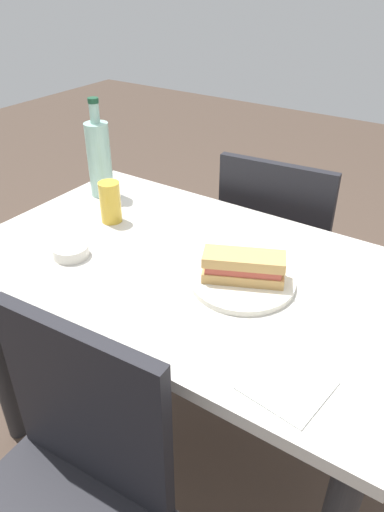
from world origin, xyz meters
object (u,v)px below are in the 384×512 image
object	(u,v)px
dining_table	(192,300)
chair_far	(278,250)
knife_near	(240,265)
beer_glass	(110,202)
water_bottle	(99,158)
baguette_sandwich_near	(244,267)
olive_bowl	(71,251)
plate_near	(243,281)
chair_near	(61,501)

from	to	relation	value
dining_table	chair_far	bearing A→B (deg)	89.17
knife_near	beer_glass	distance (m)	0.45
water_bottle	baguette_sandwich_near	bearing A→B (deg)	-17.15
chair_far	dining_table	bearing A→B (deg)	-90.83
chair_far	baguette_sandwich_near	size ratio (longest dim) A/B	4.20
dining_table	water_bottle	xyz separation A→B (m)	(-0.47, 0.18, 0.24)
baguette_sandwich_near	olive_bowl	distance (m)	0.45
chair_far	baguette_sandwich_near	bearing A→B (deg)	-75.57
baguette_sandwich_near	olive_bowl	size ratio (longest dim) A/B	2.17
olive_bowl	water_bottle	bearing A→B (deg)	120.46
baguette_sandwich_near	olive_bowl	bearing A→B (deg)	-162.35
dining_table	plate_near	world-z (taller)	plate_near
dining_table	knife_near	distance (m)	0.18
chair_far	baguette_sandwich_near	world-z (taller)	chair_far
baguette_sandwich_near	water_bottle	world-z (taller)	water_bottle
knife_near	olive_bowl	world-z (taller)	olive_bowl
chair_near	olive_bowl	distance (m)	0.58
dining_table	knife_near	xyz separation A→B (m)	(0.12, 0.03, 0.14)
baguette_sandwich_near	olive_bowl	world-z (taller)	baguette_sandwich_near
chair_far	beer_glass	bearing A→B (deg)	-123.98
chair_near	water_bottle	size ratio (longest dim) A/B	2.74
dining_table	water_bottle	world-z (taller)	water_bottle
chair_near	baguette_sandwich_near	world-z (taller)	chair_near
plate_near	knife_near	world-z (taller)	knife_near
beer_glass	olive_bowl	size ratio (longest dim) A/B	1.31
beer_glass	baguette_sandwich_near	bearing A→B (deg)	-8.24
dining_table	chair_far	size ratio (longest dim) A/B	1.37
dining_table	olive_bowl	bearing A→B (deg)	-152.06
baguette_sandwich_near	chair_near	bearing A→B (deg)	-99.77
plate_near	olive_bowl	bearing A→B (deg)	-162.35
chair_near	knife_near	xyz separation A→B (m)	(0.06, 0.58, 0.26)
baguette_sandwich_near	plate_near	bearing A→B (deg)	90.00
knife_near	plate_near	bearing A→B (deg)	-53.30
baguette_sandwich_near	knife_near	distance (m)	0.06
chair_far	baguette_sandwich_near	distance (m)	0.65
water_bottle	olive_bowl	distance (m)	0.40
knife_near	olive_bowl	xyz separation A→B (m)	(-0.40, -0.18, -0.00)
water_bottle	beer_glass	size ratio (longest dim) A/B	2.55
water_bottle	olive_bowl	bearing A→B (deg)	-59.54
dining_table	beer_glass	size ratio (longest dim) A/B	9.57
chair_far	knife_near	xyz separation A→B (m)	(0.11, -0.52, 0.26)
dining_table	olive_bowl	xyz separation A→B (m)	(-0.28, -0.15, 0.13)
water_bottle	dining_table	bearing A→B (deg)	-21.04
water_bottle	chair_far	bearing A→B (deg)	37.27
chair_near	olive_bowl	bearing A→B (deg)	130.24
beer_glass	chair_far	bearing A→B (deg)	56.02
baguette_sandwich_near	knife_near	size ratio (longest dim) A/B	1.37
knife_near	water_bottle	xyz separation A→B (m)	(-0.59, 0.15, 0.11)
plate_near	water_bottle	xyz separation A→B (m)	(-0.63, 0.19, 0.12)
chair_far	chair_near	world-z (taller)	same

